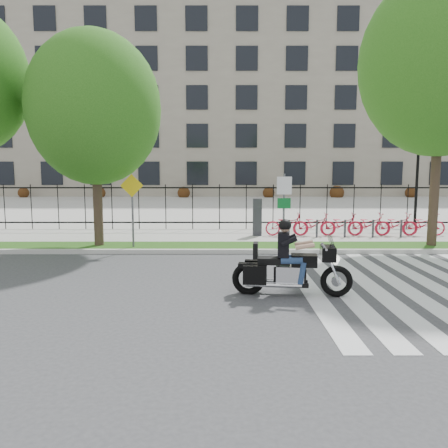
{
  "coord_description": "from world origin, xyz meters",
  "views": [
    {
      "loc": [
        0.19,
        -10.21,
        2.74
      ],
      "look_at": [
        0.2,
        3.0,
        1.13
      ],
      "focal_mm": 35.0,
      "sensor_mm": 36.0,
      "label": 1
    }
  ],
  "objects": [
    {
      "name": "plaza",
      "position": [
        0.0,
        25.0,
        0.05
      ],
      "size": [
        80.0,
        34.0,
        0.1
      ],
      "primitive_type": "cube",
      "color": "#A5A29A",
      "rests_on": "ground"
    },
    {
      "name": "iron_fence",
      "position": [
        0.0,
        9.2,
        1.15
      ],
      "size": [
        30.0,
        0.06,
        2.0
      ],
      "primitive_type": null,
      "color": "black",
      "rests_on": "sidewalk"
    },
    {
      "name": "crosswalk_stripes",
      "position": [
        4.83,
        0.0,
        0.01
      ],
      "size": [
        5.7,
        8.0,
        0.01
      ],
      "primitive_type": null,
      "color": "silver",
      "rests_on": "ground"
    },
    {
      "name": "lamp_post_right",
      "position": [
        10.0,
        12.0,
        3.21
      ],
      "size": [
        1.06,
        0.7,
        4.25
      ],
      "color": "black",
      "rests_on": "ground"
    },
    {
      "name": "street_tree_2",
      "position": [
        7.51,
        4.95,
        6.34
      ],
      "size": [
        5.43,
        5.43,
        9.32
      ],
      "color": "#39291F",
      "rests_on": "grass_verge"
    },
    {
      "name": "sign_pole_regulatory",
      "position": [
        2.24,
        4.58,
        1.74
      ],
      "size": [
        0.5,
        0.09,
        2.5
      ],
      "color": "#59595B",
      "rests_on": "grass_verge"
    },
    {
      "name": "curb",
      "position": [
        0.0,
        4.1,
        0.07
      ],
      "size": [
        60.0,
        0.2,
        0.15
      ],
      "primitive_type": "cube",
      "color": "beige",
      "rests_on": "ground"
    },
    {
      "name": "street_tree_1",
      "position": [
        -4.2,
        4.95,
        4.84
      ],
      "size": [
        4.51,
        4.51,
        7.3
      ],
      "color": "#39291F",
      "rests_on": "grass_verge"
    },
    {
      "name": "office_building",
      "position": [
        0.0,
        44.92,
        9.97
      ],
      "size": [
        60.0,
        21.9,
        20.15
      ],
      "color": "gray",
      "rests_on": "ground"
    },
    {
      "name": "grass_verge",
      "position": [
        0.0,
        4.95,
        0.07
      ],
      "size": [
        60.0,
        1.5,
        0.15
      ],
      "primitive_type": "cube",
      "color": "#265615",
      "rests_on": "ground"
    },
    {
      "name": "motorcycle_rider",
      "position": [
        1.68,
        -0.78,
        0.68
      ],
      "size": [
        2.65,
        0.89,
        2.04
      ],
      "color": "black",
      "rests_on": "ground"
    },
    {
      "name": "sidewalk",
      "position": [
        0.0,
        7.45,
        0.07
      ],
      "size": [
        60.0,
        3.5,
        0.15
      ],
      "primitive_type": "cube",
      "color": "#A5A29A",
      "rests_on": "ground"
    },
    {
      "name": "bike_share_station",
      "position": [
        5.4,
        7.2,
        0.61
      ],
      "size": [
        7.74,
        0.84,
        1.5
      ],
      "color": "#2D2D33",
      "rests_on": "sidewalk"
    },
    {
      "name": "sign_pole_warning",
      "position": [
        -2.92,
        4.58,
        1.74
      ],
      "size": [
        0.78,
        0.09,
        2.49
      ],
      "color": "#59595B",
      "rests_on": "grass_verge"
    },
    {
      "name": "ground",
      "position": [
        0.0,
        0.0,
        0.0
      ],
      "size": [
        120.0,
        120.0,
        0.0
      ],
      "primitive_type": "plane",
      "color": "#3A3A3C",
      "rests_on": "ground"
    }
  ]
}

